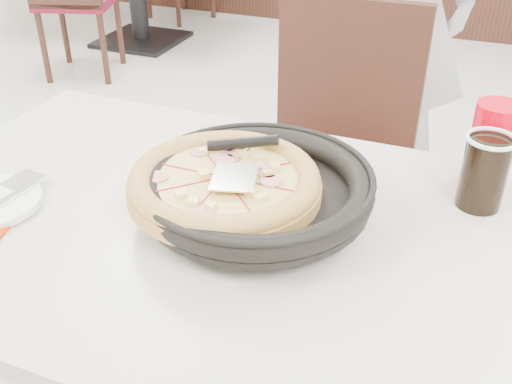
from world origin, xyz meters
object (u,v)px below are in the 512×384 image
at_px(main_table, 215,365).
at_px(chair_far, 325,184).
at_px(red_cup, 492,143).
at_px(cola_glass, 484,174).
at_px(pizza, 225,188).
at_px(pizza_pan, 256,196).

height_order(main_table, chair_far, chair_far).
relative_size(main_table, red_cup, 7.50).
relative_size(chair_far, cola_glass, 7.31).
bearing_deg(red_cup, pizza, -143.86).
relative_size(pizza, cola_glass, 2.58).
relative_size(pizza_pan, cola_glass, 3.05).
xyz_separation_m(main_table, pizza, (0.03, 0.01, 0.44)).
bearing_deg(chair_far, main_table, 85.95).
height_order(pizza_pan, cola_glass, cola_glass).
distance_m(chair_far, red_cup, 0.62).
bearing_deg(chair_far, pizza, 88.60).
height_order(main_table, pizza_pan, pizza_pan).
relative_size(pizza_pan, red_cup, 2.47).
bearing_deg(pizza, cola_glass, 26.59).
height_order(chair_far, cola_glass, chair_far).
xyz_separation_m(pizza, cola_glass, (0.41, 0.21, 0.00)).
bearing_deg(main_table, cola_glass, 26.51).
bearing_deg(pizza_pan, cola_glass, 26.89).
distance_m(chair_far, pizza_pan, 0.68).
bearing_deg(pizza_pan, chair_far, 92.82).
bearing_deg(main_table, chair_far, 85.52).
distance_m(main_table, red_cup, 0.71).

